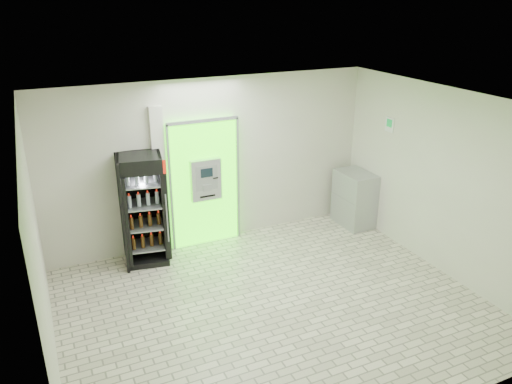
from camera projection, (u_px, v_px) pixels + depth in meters
ground at (274, 307)px, 7.37m from camera, size 6.00×6.00×0.00m
room_shell at (276, 191)px, 6.69m from camera, size 6.00×6.00×6.00m
atm_assembly at (204, 182)px, 8.90m from camera, size 1.30×0.24×2.33m
pillar at (160, 181)px, 8.58m from camera, size 0.22×0.11×2.60m
beverage_cooler at (143, 211)px, 8.35m from camera, size 0.81×0.77×1.90m
steel_cabinet at (354, 199)px, 9.83m from camera, size 0.56×0.82×1.08m
exit_sign at (390, 125)px, 8.92m from camera, size 0.02×0.22×0.26m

